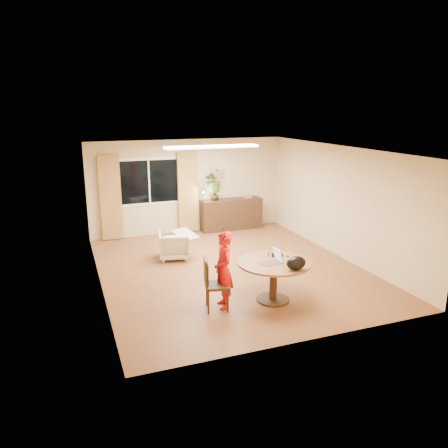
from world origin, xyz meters
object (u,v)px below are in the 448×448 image
dining_table (274,270)px  dining_chair (217,284)px  sideboard (231,214)px  armchair (174,245)px  child (223,270)px

dining_table → dining_chair: bearing=178.6°
sideboard → armchair: bearing=-139.1°
dining_table → armchair: 3.12m
armchair → child: bearing=105.5°
dining_chair → child: 0.26m
child → armchair: child is taller
dining_chair → sideboard: dining_chair is taller
child → dining_table: bearing=89.8°
dining_chair → child: child is taller
child → dining_chair: bearing=-68.6°
dining_table → armchair: (-1.13, 2.90, -0.28)m
dining_table → sideboard: 4.90m
dining_table → sideboard: bearing=77.7°
dining_table → dining_chair: size_ratio=1.40×
dining_chair → child: size_ratio=0.68×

